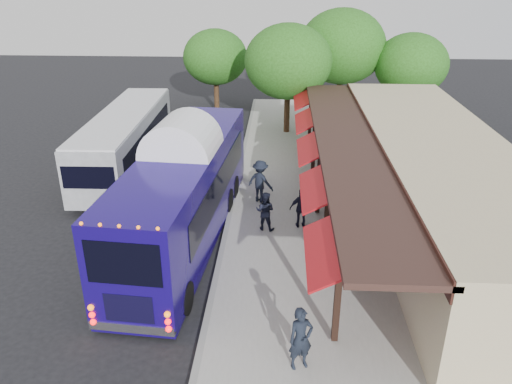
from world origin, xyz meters
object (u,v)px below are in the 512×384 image
(ped_a, at_px, (301,339))
(sign_board, at_px, (343,208))
(ped_c, at_px, (302,208))
(coach_bus, at_px, (185,189))
(ped_d, at_px, (260,181))
(city_bus, at_px, (126,139))
(ped_b, at_px, (265,211))

(ped_a, distance_m, sign_board, 8.43)
(ped_c, relative_size, sign_board, 1.61)
(coach_bus, height_order, sign_board, coach_bus)
(ped_d, bearing_deg, ped_a, 128.18)
(city_bus, distance_m, ped_a, 16.47)
(coach_bus, relative_size, city_bus, 1.09)
(coach_bus, xyz_separation_m, sign_board, (6.20, 1.23, -1.25))
(ped_c, distance_m, sign_board, 1.74)
(sign_board, bearing_deg, city_bus, 153.13)
(sign_board, bearing_deg, coach_bus, -166.75)
(coach_bus, bearing_deg, ped_d, 53.84)
(ped_d, bearing_deg, city_bus, 1.13)
(sign_board, bearing_deg, ped_c, -164.84)
(coach_bus, distance_m, city_bus, 8.32)
(coach_bus, height_order, ped_c, coach_bus)
(city_bus, relative_size, ped_d, 5.90)
(ped_a, height_order, ped_d, ped_d)
(ped_b, bearing_deg, coach_bus, 24.53)
(sign_board, bearing_deg, ped_b, -165.78)
(ped_a, bearing_deg, ped_b, 77.29)
(ped_d, xyz_separation_m, sign_board, (3.45, -1.93, -0.27))
(city_bus, bearing_deg, ped_c, -36.20)
(ped_a, xyz_separation_m, ped_b, (-1.18, 7.51, -0.10))
(ped_c, bearing_deg, sign_board, -174.27)
(city_bus, height_order, ped_d, city_bus)
(ped_b, xyz_separation_m, sign_board, (3.15, 0.68, -0.10))
(ped_b, bearing_deg, ped_d, -69.11)
(coach_bus, distance_m, ped_d, 4.30)
(ped_c, bearing_deg, city_bus, -42.44)
(ped_d, bearing_deg, sign_board, -179.33)
(city_bus, distance_m, sign_board, 12.11)
(ped_a, relative_size, sign_board, 1.75)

